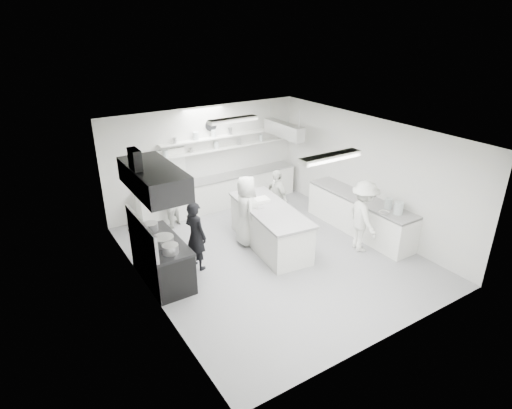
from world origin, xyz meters
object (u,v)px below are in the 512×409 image
stove (162,261)px  cook_stove (196,236)px  right_counter (359,215)px  cook_back (168,202)px  back_counter (220,192)px  prep_island (270,228)px

stove → cook_stove: (0.84, 0.06, 0.36)m
right_counter → cook_stove: bearing=171.6°
right_counter → cook_stove: 4.47m
cook_stove → cook_back: 2.30m
right_counter → cook_back: cook_back is taller
back_counter → prep_island: 2.77m
back_counter → cook_stove: size_ratio=3.09×
cook_stove → cook_back: size_ratio=1.12×
right_counter → cook_back: size_ratio=2.29×
right_counter → cook_stove: cook_stove is taller
right_counter → prep_island: 2.52m
stove → cook_back: (1.08, 2.35, 0.27)m
back_counter → prep_island: prep_island is taller
back_counter → cook_back: cook_back is taller
prep_island → cook_back: bearing=133.5°
stove → cook_back: 2.60m
back_counter → prep_island: size_ratio=1.90×
right_counter → back_counter: bearing=124.7°
back_counter → cook_back: size_ratio=3.47×
stove → right_counter: size_ratio=0.55×
back_counter → cook_stove: cook_stove is taller
back_counter → right_counter: (2.35, -3.40, 0.01)m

